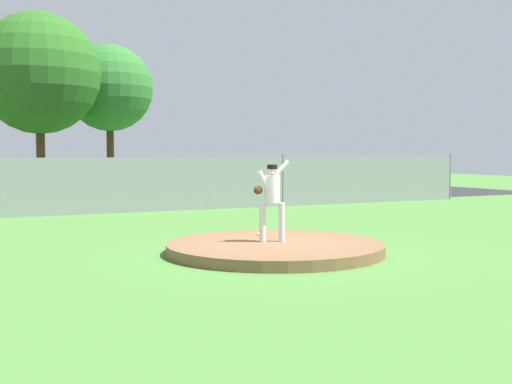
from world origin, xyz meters
The scene contains 13 objects.
ground_plane centered at (0.00, 6.00, 0.00)m, with size 80.00×80.00×0.00m, color #4C8438.
asphalt_strip centered at (0.00, 14.50, 0.00)m, with size 44.00×7.00×0.01m, color #2B2B2D.
pitchers_mound centered at (0.00, 0.00, 0.11)m, with size 4.46×4.46×0.22m, color brown.
pitcher_youth centered at (0.00, 0.15, 1.20)m, with size 0.80×0.32×1.69m.
baseball centered at (0.18, 1.14, 0.25)m, with size 0.07×0.07×0.07m, color white.
chainlink_fence centered at (0.00, 10.00, 0.95)m, with size 28.35×0.07×2.00m.
parked_car_teal centered at (10.99, 14.93, 0.79)m, with size 1.95×4.79×1.63m.
parked_car_charcoal centered at (5.27, 14.75, 0.78)m, with size 1.98×4.50×1.64m.
parked_car_silver centered at (-2.21, 14.39, 0.80)m, with size 1.96×4.49×1.67m.
parked_car_navy centered at (1.43, 14.97, 0.82)m, with size 2.11×4.29×1.72m.
traffic_cone_orange centered at (-3.83, 15.43, 0.26)m, with size 0.40×0.40×0.55m.
tree_bushy_near centered at (-1.78, 21.35, 5.96)m, with size 5.96×5.96×8.96m.
tree_slender_far centered at (2.11, 23.23, 5.58)m, with size 4.71×4.71×7.96m.
Camera 1 is at (-6.02, -11.32, 2.04)m, focal length 44.21 mm.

